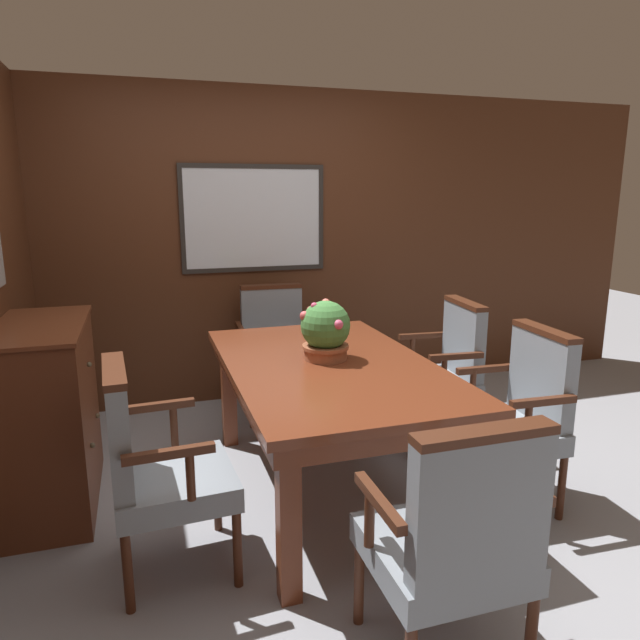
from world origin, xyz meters
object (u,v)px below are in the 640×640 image
chair_right_near (517,411)px  dining_table (328,379)px  chair_head_near (455,537)px  chair_right_far (443,368)px  potted_plant (325,331)px  chair_left_near (154,463)px  sideboard_cabinet (49,416)px  chair_head_far (275,345)px

chair_right_near → dining_table: bearing=-110.6°
chair_head_near → chair_right_far: bearing=-118.1°
dining_table → potted_plant: potted_plant is taller
chair_right_near → chair_left_near: (-1.86, -0.04, 0.00)m
chair_right_far → potted_plant: potted_plant is taller
potted_plant → sideboard_cabinet: (-1.45, 0.28, -0.42)m
dining_table → chair_left_near: size_ratio=1.86×
chair_right_near → chair_left_near: 1.86m
chair_left_near → chair_right_near: bearing=-92.2°
chair_right_far → chair_head_near: same height
chair_right_near → chair_head_far: bearing=-148.8°
chair_right_far → chair_head_far: (-0.94, 0.90, 0.00)m
chair_head_near → chair_head_far: 2.61m
sideboard_cabinet → chair_right_near: bearing=-17.3°
chair_left_near → potted_plant: potted_plant is taller
chair_right_far → potted_plant: bearing=-64.6°
dining_table → chair_right_near: bearing=-23.5°
chair_right_near → potted_plant: (-0.92, 0.46, 0.40)m
chair_head_near → chair_right_near: bearing=-134.8°
dining_table → chair_head_near: (0.02, -1.30, -0.15)m
chair_head_far → potted_plant: (-0.00, -1.24, 0.40)m
dining_table → chair_left_near: chair_left_near is taller
chair_left_near → chair_head_far: size_ratio=1.00×
chair_left_near → sideboard_cabinet: sideboard_cabinet is taller
chair_head_far → sideboard_cabinet: bearing=-143.5°
chair_head_far → sideboard_cabinet: 1.75m
chair_right_near → chair_head_near: (-0.90, -0.90, 0.00)m
chair_right_near → potted_plant: potted_plant is taller
potted_plant → chair_head_near: bearing=-89.3°
dining_table → sideboard_cabinet: (-1.45, 0.34, -0.17)m
chair_head_near → potted_plant: (-0.02, 1.36, 0.40)m
potted_plant → sideboard_cabinet: size_ratio=0.33×
dining_table → chair_left_near: (-0.93, -0.44, -0.15)m
dining_table → chair_right_near: chair_right_near is taller
chair_head_far → potted_plant: potted_plant is taller
dining_table → chair_right_far: bearing=23.2°
chair_right_far → chair_right_near: same height
dining_table → chair_right_far: 1.03m
chair_head_near → potted_plant: bearing=-89.1°
chair_right_far → chair_right_near: (-0.02, -0.80, 0.00)m
chair_head_far → sideboard_cabinet: size_ratio=0.97×
potted_plant → chair_right_near: bearing=-26.6°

